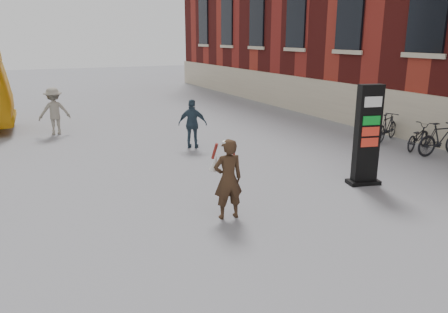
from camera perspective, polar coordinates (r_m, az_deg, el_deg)
name	(u,v)px	position (r m, az deg, el deg)	size (l,w,h in m)	color
ground	(240,227)	(9.14, 2.10, -9.23)	(100.00, 100.00, 0.00)	#9E9EA3
info_pylon	(367,136)	(11.95, 18.19, 2.61)	(0.92, 0.61, 2.65)	black
woman	(228,178)	(9.30, 0.51, -2.82)	(0.71, 0.65, 1.76)	#362116
pedestrian_b	(54,111)	(18.70, -21.29, 5.53)	(1.21, 0.70, 1.88)	gray
pedestrian_c	(193,124)	(15.31, -4.12, 4.26)	(1.01, 0.42, 1.72)	#2F4352
bike_5	(441,139)	(16.03, 26.51, 2.07)	(0.52, 1.85, 1.11)	black
bike_6	(418,137)	(16.61, 24.02, 2.39)	(0.59, 1.71, 0.90)	black
bike_7	(387,127)	(17.52, 20.55, 3.62)	(0.49, 1.75, 1.05)	black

